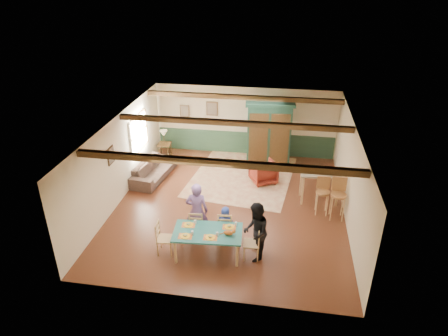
# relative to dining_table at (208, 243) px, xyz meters

# --- Properties ---
(floor) EXTENTS (8.00, 8.00, 0.00)m
(floor) POSITION_rel_dining_table_xyz_m (0.21, 2.47, -0.36)
(floor) COLOR #4A2214
(floor) RESTS_ON ground
(wall_back) EXTENTS (7.00, 0.02, 2.70)m
(wall_back) POSITION_rel_dining_table_xyz_m (0.21, 6.47, 0.99)
(wall_back) COLOR beige
(wall_back) RESTS_ON floor
(wall_left) EXTENTS (0.02, 8.00, 2.70)m
(wall_left) POSITION_rel_dining_table_xyz_m (-3.29, 2.47, 0.99)
(wall_left) COLOR beige
(wall_left) RESTS_ON floor
(wall_right) EXTENTS (0.02, 8.00, 2.70)m
(wall_right) POSITION_rel_dining_table_xyz_m (3.71, 2.47, 0.99)
(wall_right) COLOR beige
(wall_right) RESTS_ON floor
(ceiling) EXTENTS (7.00, 8.00, 0.02)m
(ceiling) POSITION_rel_dining_table_xyz_m (0.21, 2.47, 2.34)
(ceiling) COLOR white
(ceiling) RESTS_ON wall_back
(wainscot_back) EXTENTS (6.95, 0.03, 0.90)m
(wainscot_back) POSITION_rel_dining_table_xyz_m (0.21, 6.45, 0.09)
(wainscot_back) COLOR #213D29
(wainscot_back) RESTS_ON floor
(ceiling_beam_front) EXTENTS (6.95, 0.16, 0.16)m
(ceiling_beam_front) POSITION_rel_dining_table_xyz_m (0.21, 0.17, 2.25)
(ceiling_beam_front) COLOR #31210D
(ceiling_beam_front) RESTS_ON ceiling
(ceiling_beam_mid) EXTENTS (6.95, 0.16, 0.16)m
(ceiling_beam_mid) POSITION_rel_dining_table_xyz_m (0.21, 2.87, 2.25)
(ceiling_beam_mid) COLOR #31210D
(ceiling_beam_mid) RESTS_ON ceiling
(ceiling_beam_back) EXTENTS (6.95, 0.16, 0.16)m
(ceiling_beam_back) POSITION_rel_dining_table_xyz_m (0.21, 5.47, 2.25)
(ceiling_beam_back) COLOR #31210D
(ceiling_beam_back) RESTS_ON ceiling
(window_left) EXTENTS (0.06, 1.60, 1.30)m
(window_left) POSITION_rel_dining_table_xyz_m (-3.26, 4.17, 1.19)
(window_left) COLOR white
(window_left) RESTS_ON wall_left
(picture_left_wall) EXTENTS (0.04, 0.42, 0.52)m
(picture_left_wall) POSITION_rel_dining_table_xyz_m (-3.26, 1.87, 1.39)
(picture_left_wall) COLOR gray
(picture_left_wall) RESTS_ON wall_left
(picture_back_a) EXTENTS (0.45, 0.04, 0.55)m
(picture_back_a) POSITION_rel_dining_table_xyz_m (-1.09, 6.44, 1.44)
(picture_back_a) COLOR gray
(picture_back_a) RESTS_ON wall_back
(picture_back_b) EXTENTS (0.38, 0.04, 0.48)m
(picture_back_b) POSITION_rel_dining_table_xyz_m (-2.19, 6.44, 1.29)
(picture_back_b) COLOR gray
(picture_back_b) RESTS_ON wall_back
(dining_table) EXTENTS (1.81, 1.09, 0.72)m
(dining_table) POSITION_rel_dining_table_xyz_m (0.00, 0.00, 0.00)
(dining_table) COLOR #1D5E59
(dining_table) RESTS_ON floor
(dining_chair_far_left) EXTENTS (0.44, 0.45, 0.92)m
(dining_chair_far_left) POSITION_rel_dining_table_xyz_m (-0.44, 0.67, 0.10)
(dining_chair_far_left) COLOR tan
(dining_chair_far_left) RESTS_ON floor
(dining_chair_far_right) EXTENTS (0.44, 0.45, 0.92)m
(dining_chair_far_right) POSITION_rel_dining_table_xyz_m (0.33, 0.72, 0.10)
(dining_chair_far_right) COLOR tan
(dining_chair_far_right) RESTS_ON floor
(dining_chair_end_left) EXTENTS (0.45, 0.44, 0.92)m
(dining_chair_end_left) POSITION_rel_dining_table_xyz_m (-1.11, -0.08, 0.10)
(dining_chair_end_left) COLOR tan
(dining_chair_end_left) RESTS_ON floor
(dining_chair_end_right) EXTENTS (0.45, 0.44, 0.92)m
(dining_chair_end_right) POSITION_rel_dining_table_xyz_m (1.11, 0.08, 0.10)
(dining_chair_end_right) COLOR tan
(dining_chair_end_right) RESTS_ON floor
(person_man) EXTENTS (0.64, 0.44, 1.67)m
(person_man) POSITION_rel_dining_table_xyz_m (-0.44, 0.74, 0.47)
(person_man) COLOR #785591
(person_man) RESTS_ON floor
(person_woman) EXTENTS (0.66, 0.82, 1.59)m
(person_woman) POSITION_rel_dining_table_xyz_m (1.20, 0.09, 0.43)
(person_woman) COLOR black
(person_woman) RESTS_ON floor
(person_child) EXTENTS (0.50, 0.34, 0.97)m
(person_child) POSITION_rel_dining_table_xyz_m (0.33, 0.80, 0.12)
(person_child) COLOR navy
(person_child) RESTS_ON floor
(cat) EXTENTS (0.36, 0.16, 0.17)m
(cat) POSITION_rel_dining_table_xyz_m (0.54, -0.06, 0.45)
(cat) COLOR #C65F23
(cat) RESTS_ON dining_table
(place_setting_near_left) EXTENTS (0.41, 0.32, 0.11)m
(place_setting_near_left) POSITION_rel_dining_table_xyz_m (-0.51, -0.28, 0.42)
(place_setting_near_left) COLOR yellow
(place_setting_near_left) RESTS_ON dining_table
(place_setting_near_center) EXTENTS (0.41, 0.32, 0.11)m
(place_setting_near_center) POSITION_rel_dining_table_xyz_m (0.11, -0.23, 0.42)
(place_setting_near_center) COLOR yellow
(place_setting_near_center) RESTS_ON dining_table
(place_setting_far_left) EXTENTS (0.41, 0.32, 0.11)m
(place_setting_far_left) POSITION_rel_dining_table_xyz_m (-0.55, 0.20, 0.42)
(place_setting_far_left) COLOR yellow
(place_setting_far_left) RESTS_ON dining_table
(place_setting_far_right) EXTENTS (0.41, 0.32, 0.11)m
(place_setting_far_right) POSITION_rel_dining_table_xyz_m (0.51, 0.28, 0.42)
(place_setting_far_right) COLOR yellow
(place_setting_far_right) RESTS_ON dining_table
(area_rug) EXTENTS (3.84, 4.40, 0.01)m
(area_rug) POSITION_rel_dining_table_xyz_m (0.36, 4.45, -0.36)
(area_rug) COLOR beige
(area_rug) RESTS_ON floor
(armoire) EXTENTS (1.80, 0.87, 2.45)m
(armoire) POSITION_rel_dining_table_xyz_m (1.17, 5.57, 0.87)
(armoire) COLOR #143226
(armoire) RESTS_ON floor
(armchair) EXTENTS (1.09, 1.10, 0.76)m
(armchair) POSITION_rel_dining_table_xyz_m (1.12, 4.17, 0.02)
(armchair) COLOR #561511
(armchair) RESTS_ON floor
(sofa) EXTENTS (1.13, 2.26, 0.63)m
(sofa) POSITION_rel_dining_table_xyz_m (-2.72, 3.85, -0.05)
(sofa) COLOR #3F2F27
(sofa) RESTS_ON floor
(end_table) EXTENTS (0.49, 0.49, 0.59)m
(end_table) POSITION_rel_dining_table_xyz_m (-2.83, 5.57, -0.07)
(end_table) COLOR #31210D
(end_table) RESTS_ON floor
(table_lamp) EXTENTS (0.31, 0.31, 0.54)m
(table_lamp) POSITION_rel_dining_table_xyz_m (-2.83, 5.57, 0.49)
(table_lamp) COLOR beige
(table_lamp) RESTS_ON end_table
(counter_table) EXTENTS (1.29, 0.81, 1.03)m
(counter_table) POSITION_rel_dining_table_xyz_m (2.94, 3.22, 0.15)
(counter_table) COLOR tan
(counter_table) RESTS_ON floor
(bar_stool_left) EXTENTS (0.41, 0.45, 1.16)m
(bar_stool_left) POSITION_rel_dining_table_xyz_m (3.00, 2.49, 0.22)
(bar_stool_left) COLOR #A3703F
(bar_stool_left) RESTS_ON floor
(bar_stool_right) EXTENTS (0.46, 0.50, 1.28)m
(bar_stool_right) POSITION_rel_dining_table_xyz_m (3.42, 2.28, 0.28)
(bar_stool_right) COLOR #A3703F
(bar_stool_right) RESTS_ON floor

